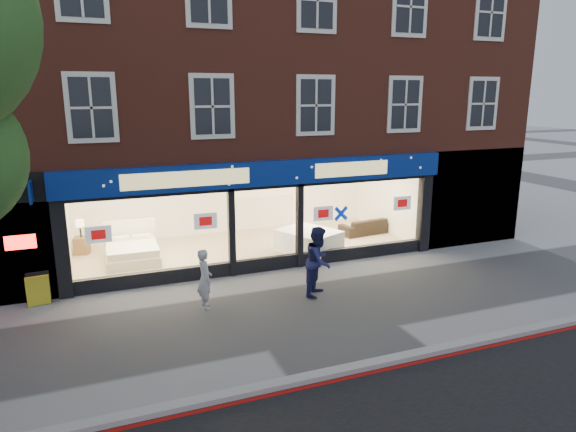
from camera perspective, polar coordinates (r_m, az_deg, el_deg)
ground at (r=12.73m, az=2.22°, el=-10.37°), size 120.00×120.00×0.00m
kerb_line at (r=10.28m, az=9.47°, el=-16.77°), size 60.00×0.10×0.01m
kerb_stone at (r=10.41m, az=8.90°, el=-16.02°), size 60.00×0.25×0.12m
showroom_floor at (r=17.35m, az=-4.76°, el=-3.61°), size 11.00×4.50×0.10m
building at (r=18.25m, az=-6.85°, el=18.24°), size 19.00×8.26×10.30m
display_bed at (r=16.56m, az=-16.95°, el=-3.72°), size 1.62×1.97×1.09m
bedside_table at (r=17.80m, az=-21.93°, el=-3.04°), size 0.55×0.55×0.55m
mattress_stack at (r=16.69m, az=2.32°, el=-2.80°), size 2.06×2.25×0.72m
sofa at (r=19.05m, az=8.57°, el=-1.11°), size 1.99×0.96×0.56m
a_board at (r=14.23m, az=-25.99°, el=-7.35°), size 0.58×0.41×0.84m
pedestrian_grey at (r=12.74m, az=-9.23°, el=-6.90°), size 0.39×0.57×1.50m
pedestrian_blue at (r=13.35m, az=3.43°, el=-5.01°), size 1.11×1.12×1.83m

